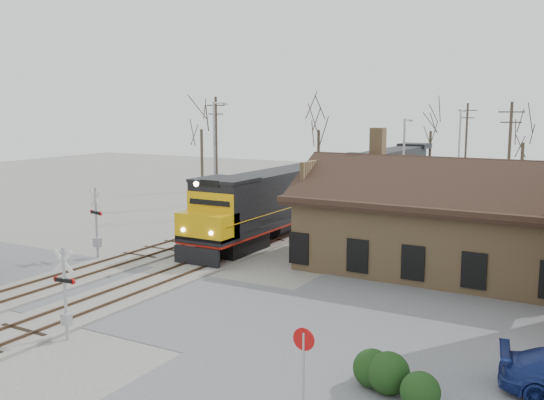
{
  "coord_description": "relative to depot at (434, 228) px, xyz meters",
  "views": [
    {
      "loc": [
        20.49,
        -21.57,
        9.11
      ],
      "look_at": [
        3.19,
        9.0,
        3.73
      ],
      "focal_mm": 40.0,
      "sensor_mm": 36.0,
      "label": 1
    }
  ],
  "objects": [
    {
      "name": "tree_c",
      "position": [
        -10.68,
        38.63,
        4.98
      ],
      "size": [
        4.23,
        4.23,
        10.37
      ],
      "color": "#382D23",
      "rests_on": "ground"
    },
    {
      "name": "track_main",
      "position": [
        -11.99,
        3.0,
        -2.34
      ],
      "size": [
        3.4,
        90.0,
        0.24
      ],
      "color": "#9E998F",
      "rests_on": "ground"
    },
    {
      "name": "locomotive_lead",
      "position": [
        -11.99,
        4.18,
        0.18
      ],
      "size": [
        3.31,
        22.14,
        4.92
      ],
      "color": "black",
      "rests_on": "ground"
    },
    {
      "name": "crossbuck_far",
      "position": [
        -18.46,
        -7.52,
        -0.38
      ],
      "size": [
        1.22,
        0.37,
        4.35
      ],
      "rotation": [
        0.0,
        0.0,
        2.91
      ],
      "color": "#A5A8AD",
      "rests_on": "ground"
    },
    {
      "name": "locomotive_trailing",
      "position": [
        -11.99,
        26.6,
        0.18
      ],
      "size": [
        3.31,
        22.14,
        4.66
      ],
      "color": "black",
      "rests_on": "ground"
    },
    {
      "name": "tree_a",
      "position": [
        -30.75,
        20.19,
        5.47
      ],
      "size": [
        4.51,
        4.51,
        11.06
      ],
      "color": "#382D23",
      "rests_on": "ground"
    },
    {
      "name": "hedge_c",
      "position": [
        3.94,
        -16.42,
        -1.79
      ],
      "size": [
        1.23,
        1.23,
        1.23
      ],
      "primitive_type": "sphere",
      "color": "black",
      "rests_on": "ground"
    },
    {
      "name": "tree_d",
      "position": [
        0.74,
        29.5,
        4.28
      ],
      "size": [
        3.83,
        3.83,
        9.39
      ],
      "color": "#382D23",
      "rests_on": "ground"
    },
    {
      "name": "utility_pole_a",
      "position": [
        -23.89,
        13.09,
        2.87
      ],
      "size": [
        2.0,
        0.24,
        10.1
      ],
      "color": "#382D23",
      "rests_on": "ground"
    },
    {
      "name": "ground",
      "position": [
        -11.99,
        -12.0,
        -2.41
      ],
      "size": [
        140.0,
        140.0,
        0.0
      ],
      "primitive_type": "plane",
      "color": "#9E998F",
      "rests_on": "ground"
    },
    {
      "name": "tree_b",
      "position": [
        -18.2,
        23.36,
        5.52
      ],
      "size": [
        4.54,
        4.54,
        11.13
      ],
      "color": "#382D23",
      "rests_on": "ground"
    },
    {
      "name": "do_not_enter_sign",
      "position": [
        0.66,
        -17.75,
        -0.72
      ],
      "size": [
        0.73,
        0.08,
        2.46
      ],
      "rotation": [
        0.0,
        0.0,
        -0.02
      ],
      "color": "#A5A8AD",
      "rests_on": "ground"
    },
    {
      "name": "utility_pole_b",
      "position": [
        -5.62,
        34.25,
        2.61
      ],
      "size": [
        2.0,
        0.24,
        9.59
      ],
      "color": "#382D23",
      "rests_on": "ground"
    },
    {
      "name": "depot",
      "position": [
        0.0,
        0.0,
        0.0
      ],
      "size": [
        15.2,
        9.31,
        7.9
      ],
      "color": "#A27D53",
      "rests_on": "ground"
    },
    {
      "name": "streetlight_c",
      "position": [
        -4.34,
        25.29,
        2.6
      ],
      "size": [
        0.25,
        2.04,
        8.94
      ],
      "color": "#A5A8AD",
      "rests_on": "ground"
    },
    {
      "name": "hedge_a",
      "position": [
        2.1,
        -15.58,
        -1.77
      ],
      "size": [
        1.27,
        1.27,
        1.27
      ],
      "primitive_type": "sphere",
      "color": "black",
      "rests_on": "ground"
    },
    {
      "name": "streetlight_a",
      "position": [
        -20.34,
        7.83,
        2.92
      ],
      "size": [
        0.25,
        2.04,
        9.58
      ],
      "color": "#A5A8AD",
      "rests_on": "ground"
    },
    {
      "name": "road",
      "position": [
        -11.99,
        -12.0,
        -2.39
      ],
      "size": [
        60.0,
        9.0,
        0.03
      ],
      "primitive_type": "cube",
      "color": "#5A5A5F",
      "rests_on": "ground"
    },
    {
      "name": "streetlight_b",
      "position": [
        -5.71,
        12.44,
        2.25
      ],
      "size": [
        0.25,
        2.04,
        8.26
      ],
      "color": "#A5A8AD",
      "rests_on": "ground"
    },
    {
      "name": "track_siding",
      "position": [
        -16.49,
        3.0,
        -2.34
      ],
      "size": [
        3.4,
        90.0,
        0.24
      ],
      "color": "#9E998F",
      "rests_on": "ground"
    },
    {
      "name": "parking_lot",
      "position": [
        6.01,
        -8.0,
        -2.39
      ],
      "size": [
        22.0,
        26.0,
        0.03
      ],
      "primitive_type": "cube",
      "color": "#5A5A5F",
      "rests_on": "ground"
    },
    {
      "name": "crossbuck_near",
      "position": [
        -9.81,
        -17.68,
        -0.63
      ],
      "size": [
        1.07,
        0.28,
        3.75
      ],
      "rotation": [
        0.0,
        0.0,
        0.1
      ],
      "color": "#A5A8AD",
      "rests_on": "ground"
    },
    {
      "name": "utility_pole_c",
      "position": [
        1.29,
        17.13,
        2.59
      ],
      "size": [
        2.0,
        0.24,
        9.56
      ],
      "color": "#382D23",
      "rests_on": "ground"
    },
    {
      "name": "hedge_b",
      "position": [
        2.73,
        -15.8,
        -1.72
      ],
      "size": [
        1.38,
        1.38,
        1.38
      ],
      "primitive_type": "sphere",
      "color": "black",
      "rests_on": "ground"
    }
  ]
}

